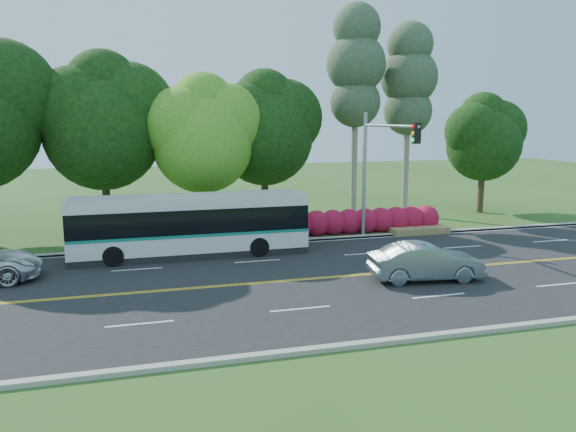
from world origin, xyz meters
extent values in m
plane|color=#2D4D19|center=(0.00, 0.00, 0.00)|extent=(120.00, 120.00, 0.00)
cube|color=black|center=(0.00, 0.00, 0.01)|extent=(60.00, 14.00, 0.02)
cube|color=#9F9B90|center=(0.00, 7.15, 0.07)|extent=(60.00, 0.30, 0.15)
cube|color=#9F9B90|center=(0.00, -7.15, 0.07)|extent=(60.00, 0.30, 0.15)
cube|color=#2D4D19|center=(0.00, 9.00, 0.05)|extent=(60.00, 4.00, 0.10)
cube|color=gold|center=(0.00, -0.08, 0.02)|extent=(57.00, 0.10, 0.00)
cube|color=gold|center=(0.00, 0.08, 0.02)|extent=(57.00, 0.10, 0.00)
cube|color=silver|center=(-6.00, -3.50, 0.02)|extent=(2.20, 0.12, 0.00)
cube|color=silver|center=(-0.50, -3.50, 0.02)|extent=(2.20, 0.12, 0.00)
cube|color=silver|center=(5.00, -3.50, 0.02)|extent=(2.20, 0.12, 0.00)
cube|color=silver|center=(10.50, -3.50, 0.02)|extent=(2.20, 0.12, 0.00)
cube|color=silver|center=(-11.50, 3.50, 0.02)|extent=(2.20, 0.12, 0.00)
cube|color=silver|center=(-6.00, 3.50, 0.02)|extent=(2.20, 0.12, 0.00)
cube|color=silver|center=(-0.50, 3.50, 0.02)|extent=(2.20, 0.12, 0.00)
cube|color=silver|center=(5.00, 3.50, 0.02)|extent=(2.20, 0.12, 0.00)
cube|color=silver|center=(10.50, 3.50, 0.02)|extent=(2.20, 0.12, 0.00)
cube|color=silver|center=(16.00, 3.50, 0.02)|extent=(2.20, 0.12, 0.00)
cube|color=silver|center=(0.00, 6.85, 0.02)|extent=(57.00, 0.12, 0.00)
cube|color=silver|center=(0.00, -6.85, 0.02)|extent=(57.00, 0.12, 0.00)
sphere|color=black|center=(-12.38, 11.30, 7.92)|extent=(5.76, 5.76, 5.76)
cylinder|color=#2E2214|center=(-7.50, 12.00, 1.80)|extent=(0.44, 0.44, 3.60)
sphere|color=black|center=(-7.50, 12.00, 5.91)|extent=(6.60, 6.60, 6.60)
sphere|color=black|center=(-6.02, 12.30, 7.23)|extent=(5.28, 5.28, 5.28)
sphere|color=black|center=(-8.82, 11.80, 7.06)|extent=(4.95, 4.95, 4.95)
sphere|color=black|center=(-7.40, 12.40, 8.38)|extent=(4.29, 4.29, 4.29)
cylinder|color=#2E2214|center=(-2.00, 11.00, 1.62)|extent=(0.44, 0.44, 3.24)
sphere|color=#55851B|center=(-2.00, 11.00, 5.27)|extent=(5.80, 5.80, 5.80)
sphere|color=#55851B|center=(-0.69, 11.30, 6.43)|extent=(4.64, 4.64, 4.64)
sphere|color=#55851B|center=(-3.16, 10.80, 6.29)|extent=(4.35, 4.35, 4.35)
sphere|color=#55851B|center=(-1.90, 11.40, 7.45)|extent=(3.77, 3.77, 3.77)
cylinder|color=#2E2214|center=(2.00, 12.50, 1.71)|extent=(0.44, 0.44, 3.42)
sphere|color=black|center=(2.00, 12.50, 5.52)|extent=(6.00, 6.00, 6.00)
sphere|color=black|center=(3.35, 12.80, 6.72)|extent=(4.80, 4.80, 4.80)
sphere|color=black|center=(0.80, 12.30, 6.57)|extent=(4.50, 4.50, 4.50)
sphere|color=black|center=(2.10, 12.90, 7.77)|extent=(3.90, 3.90, 3.90)
cylinder|color=gray|center=(8.00, 12.50, 4.90)|extent=(0.40, 0.40, 9.80)
sphere|color=#36492E|center=(8.00, 12.50, 7.70)|extent=(3.23, 3.23, 3.23)
sphere|color=#36492E|center=(8.00, 12.50, 10.08)|extent=(3.80, 3.80, 3.80)
sphere|color=#36492E|center=(8.00, 12.50, 12.32)|extent=(3.04, 3.04, 3.04)
cylinder|color=gray|center=(12.00, 13.00, 4.55)|extent=(0.40, 0.40, 9.10)
sphere|color=#36492E|center=(12.00, 13.00, 7.15)|extent=(3.23, 3.23, 3.23)
sphere|color=#36492E|center=(12.00, 13.00, 9.36)|extent=(3.80, 3.80, 3.80)
sphere|color=#36492E|center=(12.00, 13.00, 11.44)|extent=(3.04, 3.04, 3.04)
cylinder|color=#2E2214|center=(18.00, 13.00, 1.53)|extent=(0.44, 0.44, 3.06)
sphere|color=black|center=(18.00, 13.00, 4.88)|extent=(5.20, 5.20, 5.20)
sphere|color=black|center=(19.17, 13.30, 5.92)|extent=(4.16, 4.16, 4.16)
sphere|color=black|center=(16.96, 12.80, 5.79)|extent=(3.90, 3.90, 3.90)
sphere|color=black|center=(18.10, 13.40, 6.83)|extent=(3.38, 3.38, 3.38)
sphere|color=#A90E38|center=(3.00, 8.20, 0.75)|extent=(1.50, 1.50, 1.50)
sphere|color=#A90E38|center=(4.00, 8.20, 0.75)|extent=(1.50, 1.50, 1.50)
sphere|color=#A90E38|center=(5.00, 8.20, 0.75)|extent=(1.50, 1.50, 1.50)
sphere|color=#A90E38|center=(6.00, 8.20, 0.75)|extent=(1.50, 1.50, 1.50)
sphere|color=#A90E38|center=(7.00, 8.20, 0.75)|extent=(1.50, 1.50, 1.50)
sphere|color=#A90E38|center=(8.00, 8.20, 0.75)|extent=(1.50, 1.50, 1.50)
sphere|color=#A90E38|center=(9.00, 8.20, 0.75)|extent=(1.50, 1.50, 1.50)
sphere|color=#A90E38|center=(10.00, 8.20, 0.75)|extent=(1.50, 1.50, 1.50)
sphere|color=#A90E38|center=(11.00, 8.20, 0.75)|extent=(1.50, 1.50, 1.50)
cube|color=olive|center=(10.00, 7.40, 0.20)|extent=(3.50, 1.40, 0.40)
cylinder|color=#94979D|center=(6.50, 7.30, 3.50)|extent=(0.20, 0.20, 7.00)
cylinder|color=#94979D|center=(6.50, 4.30, 6.30)|extent=(0.14, 6.00, 0.14)
cube|color=black|center=(6.50, 1.50, 6.00)|extent=(0.32, 0.28, 0.95)
sphere|color=red|center=(6.33, 1.50, 6.30)|extent=(0.18, 0.18, 0.18)
sphere|color=yellow|center=(6.33, 1.50, 6.00)|extent=(0.18, 0.18, 0.18)
sphere|color=#19D833|center=(6.33, 1.50, 5.70)|extent=(0.18, 0.18, 0.18)
cube|color=silver|center=(-3.39, 5.48, 0.82)|extent=(11.34, 2.45, 0.94)
cube|color=black|center=(-3.39, 5.48, 1.87)|extent=(11.29, 2.49, 1.17)
cube|color=silver|center=(-3.39, 5.48, 2.72)|extent=(11.34, 2.45, 0.53)
cube|color=#0D7969|center=(-3.39, 5.48, 1.23)|extent=(11.29, 2.50, 0.13)
cube|color=black|center=(-9.02, 5.46, 1.96)|extent=(0.07, 2.22, 1.61)
cube|color=#19E54C|center=(-9.01, 5.46, 2.87)|extent=(0.06, 1.45, 0.21)
cube|color=black|center=(-3.39, 5.48, 0.19)|extent=(11.34, 2.35, 0.33)
cylinder|color=black|center=(-7.01, 4.34, 0.49)|extent=(0.95, 0.27, 0.94)
cylinder|color=black|center=(-7.02, 6.60, 0.49)|extent=(0.95, 0.27, 0.94)
cylinder|color=black|center=(-0.21, 4.37, 0.49)|extent=(0.95, 0.27, 0.94)
cylinder|color=black|center=(-0.22, 6.62, 0.49)|extent=(0.95, 0.27, 0.94)
imported|color=slate|center=(5.57, -1.47, 0.79)|extent=(4.86, 2.22, 1.55)
camera|label=1|loc=(-6.02, -21.65, 6.65)|focal=35.00mm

